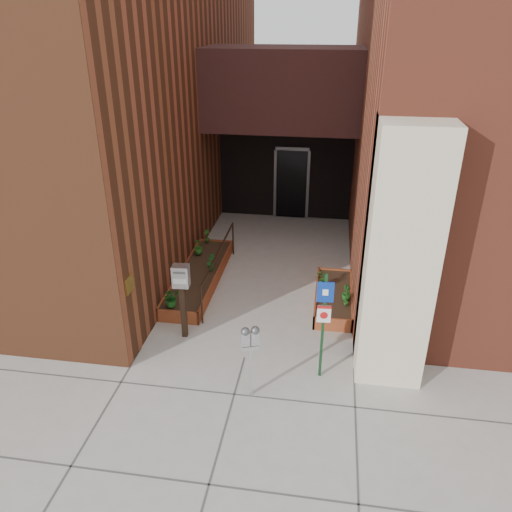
% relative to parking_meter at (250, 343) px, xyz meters
% --- Properties ---
extents(ground, '(80.00, 80.00, 0.00)m').
position_rel_parking_meter_xyz_m(ground, '(-0.27, 0.94, -1.04)').
color(ground, '#9E9991').
rests_on(ground, ground).
extents(architecture, '(20.00, 14.60, 10.00)m').
position_rel_parking_meter_xyz_m(architecture, '(-0.45, 7.84, 3.94)').
color(architecture, brown).
rests_on(architecture, ground).
extents(planter_left, '(0.90, 3.60, 0.30)m').
position_rel_parking_meter_xyz_m(planter_left, '(-1.82, 3.64, -0.90)').
color(planter_left, maroon).
rests_on(planter_left, ground).
extents(planter_right, '(0.80, 2.20, 0.30)m').
position_rel_parking_meter_xyz_m(planter_right, '(1.33, 3.14, -0.90)').
color(planter_right, maroon).
rests_on(planter_right, ground).
extents(handrail, '(0.04, 3.34, 0.90)m').
position_rel_parking_meter_xyz_m(handrail, '(-1.32, 3.59, -0.29)').
color(handrail, black).
rests_on(handrail, ground).
extents(parking_meter, '(0.31, 0.20, 1.34)m').
position_rel_parking_meter_xyz_m(parking_meter, '(0.00, 0.00, 0.00)').
color(parking_meter, '#ACACAF').
rests_on(parking_meter, ground).
extents(sign_post, '(0.28, 0.07, 2.03)m').
position_rel_parking_meter_xyz_m(sign_post, '(1.13, 0.65, 0.21)').
color(sign_post, '#14371B').
rests_on(sign_post, ground).
extents(payment_dropbox, '(0.33, 0.26, 1.56)m').
position_rel_parking_meter_xyz_m(payment_dropbox, '(-1.55, 1.46, 0.09)').
color(payment_dropbox, black).
rests_on(payment_dropbox, ground).
extents(shrub_left_a, '(0.50, 0.50, 0.40)m').
position_rel_parking_meter_xyz_m(shrub_left_a, '(-1.98, 2.04, -0.54)').
color(shrub_left_a, '#1A5C1B').
rests_on(shrub_left_a, planter_left).
extents(shrub_left_b, '(0.24, 0.24, 0.38)m').
position_rel_parking_meter_xyz_m(shrub_left_b, '(-1.57, 3.76, -0.55)').
color(shrub_left_b, '#18561D').
rests_on(shrub_left_b, planter_left).
extents(shrub_left_c, '(0.24, 0.24, 0.39)m').
position_rel_parking_meter_xyz_m(shrub_left_c, '(-2.07, 4.53, -0.54)').
color(shrub_left_c, '#235E1A').
rests_on(shrub_left_c, planter_left).
extents(shrub_left_d, '(0.27, 0.27, 0.37)m').
position_rel_parking_meter_xyz_m(shrub_left_d, '(-2.02, 5.24, -0.55)').
color(shrub_left_d, '#245919').
rests_on(shrub_left_d, planter_left).
extents(shrub_right_a, '(0.26, 0.26, 0.34)m').
position_rel_parking_meter_xyz_m(shrub_right_a, '(1.58, 2.82, -0.57)').
color(shrub_right_a, '#184F16').
rests_on(shrub_right_a, planter_right).
extents(shrub_right_b, '(0.23, 0.23, 0.31)m').
position_rel_parking_meter_xyz_m(shrub_right_b, '(1.58, 2.60, -0.58)').
color(shrub_right_b, '#26631C').
rests_on(shrub_right_b, planter_right).
extents(shrub_right_c, '(0.40, 0.40, 0.32)m').
position_rel_parking_meter_xyz_m(shrub_right_c, '(1.08, 3.37, -0.58)').
color(shrub_right_c, '#295B1A').
rests_on(shrub_right_c, planter_right).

